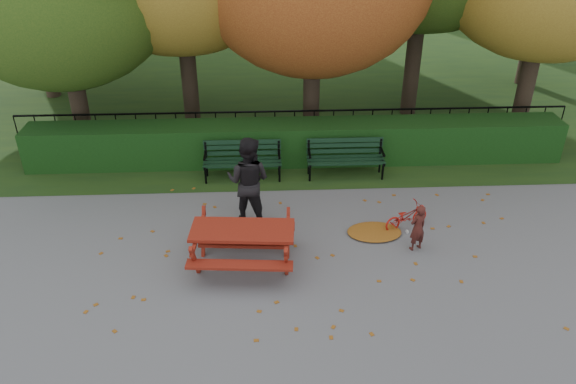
{
  "coord_description": "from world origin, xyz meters",
  "views": [
    {
      "loc": [
        -0.79,
        -8.0,
        6.3
      ],
      "look_at": [
        -0.36,
        1.2,
        1.0
      ],
      "focal_mm": 35.0,
      "sensor_mm": 36.0,
      "label": 1
    }
  ],
  "objects_px": {
    "picnic_table": "(243,237)",
    "child": "(418,228)",
    "bench_left": "(242,157)",
    "adult": "(248,181)",
    "bench_right": "(345,155)",
    "bicycle": "(406,216)"
  },
  "relations": [
    {
      "from": "bicycle",
      "to": "picnic_table",
      "type": "bearing_deg",
      "value": 85.18
    },
    {
      "from": "bench_left",
      "to": "child",
      "type": "relative_size",
      "value": 1.88
    },
    {
      "from": "adult",
      "to": "bench_left",
      "type": "bearing_deg",
      "value": -66.2
    },
    {
      "from": "bench_left",
      "to": "adult",
      "type": "bearing_deg",
      "value": -84.64
    },
    {
      "from": "adult",
      "to": "bicycle",
      "type": "relative_size",
      "value": 1.88
    },
    {
      "from": "adult",
      "to": "bench_right",
      "type": "bearing_deg",
      "value": -120.75
    },
    {
      "from": "picnic_table",
      "to": "child",
      "type": "relative_size",
      "value": 2.04
    },
    {
      "from": "bench_right",
      "to": "adult",
      "type": "height_order",
      "value": "adult"
    },
    {
      "from": "bench_left",
      "to": "picnic_table",
      "type": "distance_m",
      "value": 3.4
    },
    {
      "from": "bench_left",
      "to": "bench_right",
      "type": "height_order",
      "value": "same"
    },
    {
      "from": "picnic_table",
      "to": "child",
      "type": "height_order",
      "value": "child"
    },
    {
      "from": "bench_left",
      "to": "picnic_table",
      "type": "bearing_deg",
      "value": -88.5
    },
    {
      "from": "bench_right",
      "to": "bench_left",
      "type": "bearing_deg",
      "value": 180.0
    },
    {
      "from": "bench_left",
      "to": "adult",
      "type": "xyz_separation_m",
      "value": [
        0.18,
        -1.92,
        0.42
      ]
    },
    {
      "from": "picnic_table",
      "to": "adult",
      "type": "relative_size",
      "value": 1.04
    },
    {
      "from": "bench_right",
      "to": "adult",
      "type": "distance_m",
      "value": 2.96
    },
    {
      "from": "adult",
      "to": "bicycle",
      "type": "distance_m",
      "value": 3.25
    },
    {
      "from": "child",
      "to": "adult",
      "type": "relative_size",
      "value": 0.51
    },
    {
      "from": "bicycle",
      "to": "bench_left",
      "type": "bearing_deg",
      "value": 31.95
    },
    {
      "from": "bench_right",
      "to": "picnic_table",
      "type": "distance_m",
      "value": 4.11
    },
    {
      "from": "picnic_table",
      "to": "child",
      "type": "bearing_deg",
      "value": 10.59
    },
    {
      "from": "picnic_table",
      "to": "bench_right",
      "type": "bearing_deg",
      "value": 60.3
    }
  ]
}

